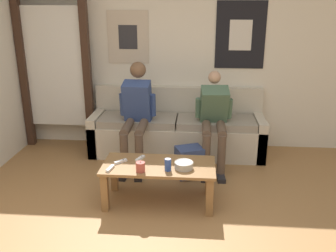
# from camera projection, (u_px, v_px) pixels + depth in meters

# --- Properties ---
(wall_back) EXTENTS (10.00, 0.07, 2.55)m
(wall_back) POSITION_uv_depth(u_px,v_px,m) (170.00, 56.00, 5.15)
(wall_back) COLOR silver
(wall_back) RESTS_ON ground_plane
(door_frame) EXTENTS (1.00, 0.10, 2.15)m
(door_frame) POSITION_uv_depth(u_px,v_px,m) (54.00, 63.00, 5.10)
(door_frame) COLOR #382319
(door_frame) RESTS_ON ground_plane
(couch) EXTENTS (2.33, 0.70, 0.87)m
(couch) POSITION_uv_depth(u_px,v_px,m) (177.00, 131.00, 5.13)
(couch) COLOR beige
(couch) RESTS_ON ground_plane
(coffee_table) EXTENTS (1.15, 0.54, 0.43)m
(coffee_table) POSITION_uv_depth(u_px,v_px,m) (159.00, 171.00, 3.83)
(coffee_table) COLOR olive
(coffee_table) RESTS_ON ground_plane
(person_seated_adult) EXTENTS (0.47, 0.91, 1.27)m
(person_seated_adult) POSITION_uv_depth(u_px,v_px,m) (136.00, 111.00, 4.70)
(person_seated_adult) COLOR brown
(person_seated_adult) RESTS_ON ground_plane
(person_seated_teen) EXTENTS (0.47, 0.91, 1.16)m
(person_seated_teen) POSITION_uv_depth(u_px,v_px,m) (214.00, 117.00, 4.65)
(person_seated_teen) COLOR brown
(person_seated_teen) RESTS_ON ground_plane
(backpack) EXTENTS (0.37, 0.34, 0.37)m
(backpack) POSITION_uv_depth(u_px,v_px,m) (189.00, 163.00, 4.45)
(backpack) COLOR navy
(backpack) RESTS_ON ground_plane
(ceramic_bowl) EXTENTS (0.19, 0.19, 0.07)m
(ceramic_bowl) POSITION_uv_depth(u_px,v_px,m) (184.00, 165.00, 3.71)
(ceramic_bowl) COLOR #B7B2A8
(ceramic_bowl) RESTS_ON coffee_table
(pillar_candle) EXTENTS (0.09, 0.09, 0.11)m
(pillar_candle) POSITION_uv_depth(u_px,v_px,m) (140.00, 167.00, 3.63)
(pillar_candle) COLOR #B24C42
(pillar_candle) RESTS_ON coffee_table
(drink_can_blue) EXTENTS (0.07, 0.07, 0.12)m
(drink_can_blue) POSITION_uv_depth(u_px,v_px,m) (168.00, 165.00, 3.65)
(drink_can_blue) COLOR #28479E
(drink_can_blue) RESTS_ON coffee_table
(game_controller_near_left) EXTENTS (0.09, 0.15, 0.03)m
(game_controller_near_left) POSITION_uv_depth(u_px,v_px,m) (140.00, 158.00, 3.92)
(game_controller_near_left) COLOR white
(game_controller_near_left) RESTS_ON coffee_table
(game_controller_near_right) EXTENTS (0.13, 0.13, 0.03)m
(game_controller_near_right) POSITION_uv_depth(u_px,v_px,m) (121.00, 161.00, 3.85)
(game_controller_near_right) COLOR white
(game_controller_near_right) RESTS_ON coffee_table
(game_controller_far_center) EXTENTS (0.06, 0.15, 0.03)m
(game_controller_far_center) POSITION_uv_depth(u_px,v_px,m) (110.00, 168.00, 3.69)
(game_controller_far_center) COLOR white
(game_controller_far_center) RESTS_ON coffee_table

